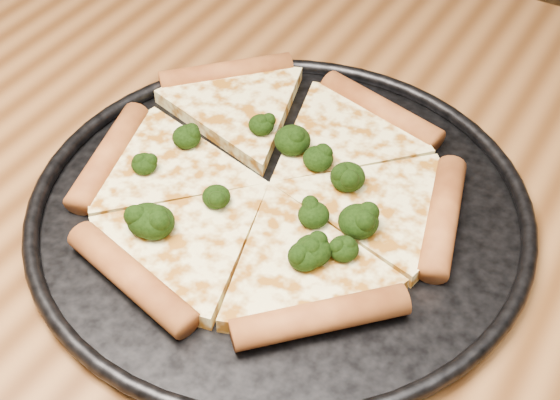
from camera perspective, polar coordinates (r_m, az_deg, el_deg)
The scene contains 4 objects.
dining_table at distance 0.73m, azimuth -4.40°, elevation -5.87°, with size 1.20×0.90×0.75m.
pizza_pan at distance 0.66m, azimuth 0.00°, elevation -0.52°, with size 0.40×0.40×0.02m.
pizza at distance 0.67m, azimuth -0.81°, elevation 1.24°, with size 0.33×0.33×0.02m.
broccoli_florets at distance 0.64m, azimuth -1.06°, elevation 0.26°, with size 0.20×0.17×0.02m.
Camera 1 is at (0.29, -0.38, 1.21)m, focal length 53.57 mm.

